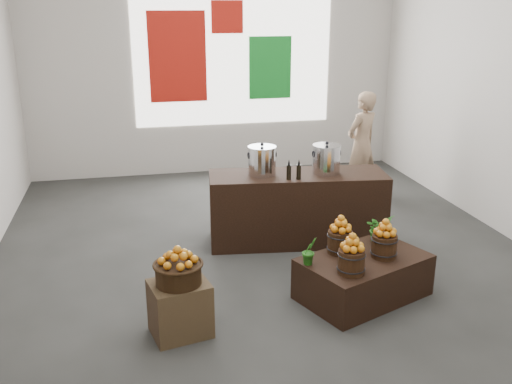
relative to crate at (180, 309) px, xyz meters
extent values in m
plane|color=#31312F|center=(1.08, 1.42, -0.24)|extent=(7.00, 7.00, 0.00)
cube|color=#B8B2AA|center=(1.08, 4.92, 1.76)|extent=(6.00, 0.04, 4.00)
cube|color=white|center=(1.38, 4.90, 1.76)|extent=(3.20, 0.02, 2.40)
cube|color=#A8160C|center=(0.48, 4.89, 1.66)|extent=(0.90, 0.04, 1.40)
cube|color=#137E24|center=(1.98, 4.89, 1.46)|extent=(0.70, 0.04, 1.00)
cube|color=#A8160C|center=(1.28, 4.89, 2.26)|extent=(0.50, 0.04, 0.50)
cube|color=brown|center=(0.00, 0.00, 0.00)|extent=(0.55, 0.49, 0.48)
cylinder|color=black|center=(0.00, 0.00, 0.33)|extent=(0.38, 0.38, 0.17)
cube|color=black|center=(1.78, 0.28, -0.03)|extent=(1.38, 1.13, 0.41)
cylinder|color=black|center=(1.53, 0.00, 0.28)|extent=(0.24, 0.24, 0.22)
cylinder|color=black|center=(1.96, 0.25, 0.28)|extent=(0.24, 0.24, 0.22)
cylinder|color=black|center=(1.59, 0.44, 0.28)|extent=(0.24, 0.24, 0.22)
imported|color=#1E5D13|center=(2.05, 0.59, 0.32)|extent=(0.33, 0.31, 0.29)
imported|color=#1E5D13|center=(1.22, 0.26, 0.30)|extent=(0.18, 0.16, 0.26)
cube|color=black|center=(1.54, 1.72, 0.18)|extent=(2.11, 0.90, 0.83)
cylinder|color=silver|center=(1.12, 1.77, 0.75)|extent=(0.32, 0.32, 0.32)
cylinder|color=silver|center=(1.86, 1.68, 0.75)|extent=(0.32, 0.32, 0.32)
imported|color=#95765B|center=(2.94, 3.21, 0.52)|extent=(0.66, 0.59, 1.53)
camera|label=1|loc=(-0.29, -4.32, 2.47)|focal=40.00mm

